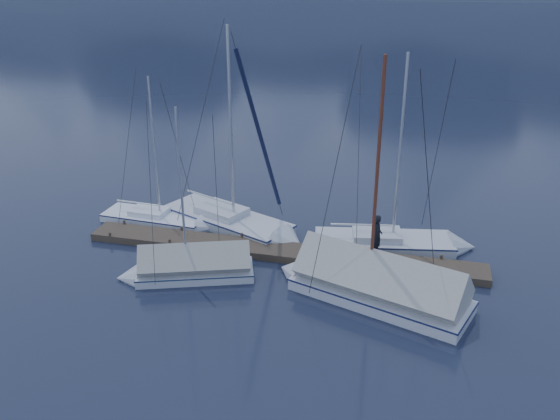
# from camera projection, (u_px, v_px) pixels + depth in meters

# --- Properties ---
(ground) EXTENTS (1000.00, 1000.00, 0.00)m
(ground) POSITION_uv_depth(u_px,v_px,m) (268.00, 276.00, 24.80)
(ground) COLOR black
(ground) RESTS_ON ground
(dock) EXTENTS (18.00, 1.50, 0.54)m
(dock) POSITION_uv_depth(u_px,v_px,m) (280.00, 253.00, 26.54)
(dock) COLOR #382D23
(dock) RESTS_ON ground
(mooring_posts) EXTENTS (15.12, 1.52, 0.35)m
(mooring_posts) POSITION_uv_depth(u_px,v_px,m) (269.00, 247.00, 26.55)
(mooring_posts) COLOR #382D23
(mooring_posts) RESTS_ON ground
(sailboat_open_left) EXTENTS (6.17, 2.61, 8.04)m
(sailboat_open_left) POSITION_uv_depth(u_px,v_px,m) (168.00, 221.00, 29.68)
(sailboat_open_left) COLOR white
(sailboat_open_left) RESTS_ON ground
(sailboat_open_mid) EXTENTS (8.25, 5.23, 10.60)m
(sailboat_open_mid) POSITION_uv_depth(u_px,v_px,m) (243.00, 226.00, 28.95)
(sailboat_open_mid) COLOR silver
(sailboat_open_mid) RESTS_ON ground
(sailboat_open_right) EXTENTS (7.57, 3.51, 9.68)m
(sailboat_open_right) POSITION_uv_depth(u_px,v_px,m) (403.00, 244.00, 27.20)
(sailboat_open_right) COLOR silver
(sailboat_open_right) RESTS_ON ground
(sailboat_covered_near) EXTENTS (8.36, 4.90, 10.41)m
(sailboat_covered_near) POSITION_uv_depth(u_px,v_px,m) (365.00, 285.00, 23.16)
(sailboat_covered_near) COLOR silver
(sailboat_covered_near) RESTS_ON ground
(sailboat_covered_far) EXTENTS (5.90, 3.50, 7.94)m
(sailboat_covered_far) POSITION_uv_depth(u_px,v_px,m) (184.00, 269.00, 24.61)
(sailboat_covered_far) COLOR silver
(sailboat_covered_far) RESTS_ON ground
(person) EXTENTS (0.62, 0.80, 1.92)m
(person) POSITION_uv_depth(u_px,v_px,m) (377.00, 236.00, 25.42)
(person) COLOR black
(person) RESTS_ON dock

